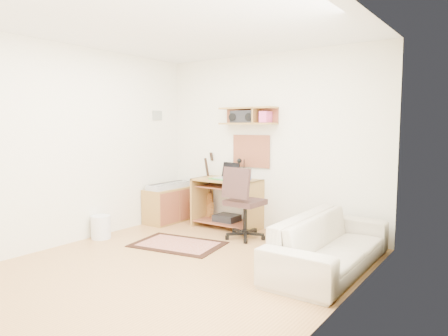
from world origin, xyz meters
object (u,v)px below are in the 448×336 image
Objects in this scene: task_chair at (245,202)px; cabinet at (170,204)px; desk at (227,203)px; printer at (314,236)px; sofa at (330,234)px.

cabinet is at bearing 175.47° from task_chair.
desk is 1.45m from printer.
task_chair is at bearing -6.65° from cabinet.
printer is 0.25× the size of sofa.
task_chair is at bearing 70.98° from sofa.
task_chair is 1.59m from cabinet.
sofa is (1.40, -0.48, -0.13)m from task_chair.
cabinet is 2.44m from printer.
sofa is (0.53, -0.83, 0.30)m from printer.
cabinet is 0.46× the size of sofa.
task_chair reaches higher than printer.
desk is at bearing 66.75° from sofa.
desk is 2.04× the size of printer.
cabinet is at bearing -170.14° from desk.
task_chair reaches higher than desk.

